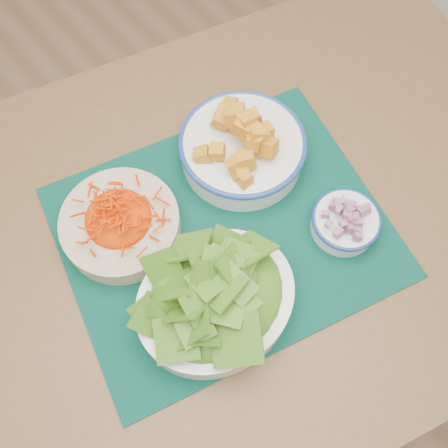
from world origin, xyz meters
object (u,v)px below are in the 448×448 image
Objects in this scene: lettuce_bowl at (215,297)px; onion_bowl at (346,220)px; placemat at (224,232)px; table at (223,243)px; carrot_bowl at (119,221)px; squash_bowl at (243,143)px.

lettuce_bowl is 0.27m from onion_bowl.
placemat is 1.99× the size of lettuce_bowl.
placemat is at bearing -110.92° from table.
carrot_bowl is at bearing 105.79° from lettuce_bowl.
carrot_bowl is at bearing 176.24° from squash_bowl.
onion_bowl is at bearing -23.86° from placemat.
squash_bowl reaches higher than table.
carrot_bowl is 0.22m from lettuce_bowl.
squash_bowl is at bearing 51.80° from placemat.
squash_bowl is (0.11, 0.08, 0.14)m from table.
lettuce_bowl is (-0.22, -0.19, 0.00)m from squash_bowl.
table is 12.47× the size of onion_bowl.
lettuce_bowl is 2.32× the size of onion_bowl.
placemat is at bearing 142.71° from onion_bowl.
lettuce_bowl is at bearing -138.31° from squash_bowl.
placemat is 2.42× the size of carrot_bowl.
table is 0.22m from carrot_bowl.
squash_bowl is 1.01× the size of lettuce_bowl.
table is 2.71× the size of placemat.
onion_bowl is (0.26, -0.03, -0.02)m from lettuce_bowl.
onion_bowl is at bearing -38.28° from carrot_bowl.
placemat is 0.16m from squash_bowl.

